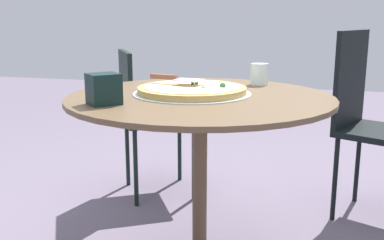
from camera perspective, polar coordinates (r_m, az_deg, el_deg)
The scene contains 7 objects.
patio_table at distance 1.70m, azimuth 1.00°, elevation -1.83°, with size 0.98×0.98×0.72m.
pizza_on_tray at distance 1.69m, azimuth 0.01°, elevation 3.79°, with size 0.44×0.44×0.05m.
pizza_server at distance 1.74m, azimuth -2.14°, elevation 5.29°, with size 0.21×0.09×0.02m.
drinking_cup at distance 1.95m, azimuth 8.51°, elevation 5.74°, with size 0.08×0.08×0.09m, color white.
napkin_dispenser at distance 1.51m, azimuth -11.08°, elevation 3.87°, with size 0.10×0.09×0.10m, color black.
patio_chair_near at distance 2.39m, azimuth 21.21°, elevation 0.85°, with size 0.49×0.49×0.94m.
patio_chair_far at distance 2.53m, azimuth -5.79°, elevation 1.23°, with size 0.53×0.53×0.82m.
Camera 1 is at (0.42, -1.59, 1.00)m, focal length 42.23 mm.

